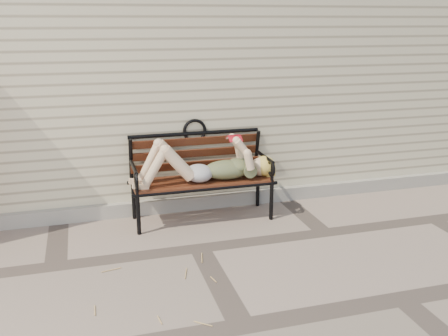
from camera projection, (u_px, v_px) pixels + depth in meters
name	position (u px, v px, depth m)	size (l,w,h in m)	color
ground	(200.00, 248.00, 4.53)	(80.00, 80.00, 0.00)	gray
house_wall	(148.00, 57.00, 6.87)	(8.00, 4.00, 3.00)	beige
foundation_strip	(179.00, 204.00, 5.41)	(8.00, 0.10, 0.15)	gray
garden_bench	(200.00, 165.00, 5.13)	(1.55, 0.62, 1.00)	black
reading_woman	(204.00, 165.00, 5.01)	(1.46, 0.33, 0.46)	#0A344B
straw_scatter	(75.00, 333.00, 3.29)	(2.80, 1.34, 0.01)	tan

